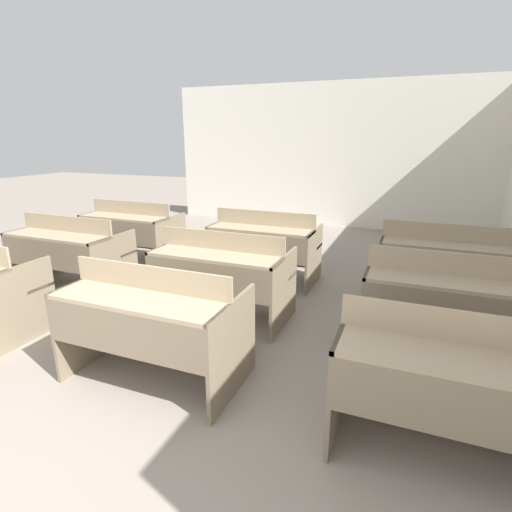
{
  "coord_description": "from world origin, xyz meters",
  "views": [
    {
      "loc": [
        1.69,
        -0.42,
        1.74
      ],
      "look_at": [
        0.47,
        2.63,
        0.75
      ],
      "focal_mm": 28.0,
      "sensor_mm": 36.0,
      "label": 1
    }
  ],
  "objects": [
    {
      "name": "bench_second_right",
      "position": [
        2.02,
        2.88,
        0.48
      ],
      "size": [
        1.27,
        0.73,
        0.88
      ],
      "color": "#82735C",
      "rests_on": "ground_plane"
    },
    {
      "name": "bench_front_center",
      "position": [
        0.03,
        1.73,
        0.48
      ],
      "size": [
        1.27,
        0.73,
        0.88
      ],
      "color": "#7B6C55",
      "rests_on": "ground_plane"
    },
    {
      "name": "bench_third_center",
      "position": [
        0.02,
        4.02,
        0.48
      ],
      "size": [
        1.27,
        0.73,
        0.88
      ],
      "color": "#7C6C55",
      "rests_on": "ground_plane"
    },
    {
      "name": "bench_second_left",
      "position": [
        -1.95,
        2.88,
        0.48
      ],
      "size": [
        1.27,
        0.73,
        0.88
      ],
      "color": "#7B6C55",
      "rests_on": "ground_plane"
    },
    {
      "name": "wall_back",
      "position": [
        0.0,
        7.51,
        1.37
      ],
      "size": [
        6.34,
        0.06,
        2.73
      ],
      "color": "white",
      "rests_on": "ground_plane"
    },
    {
      "name": "bench_third_right",
      "position": [
        2.04,
        4.03,
        0.48
      ],
      "size": [
        1.27,
        0.73,
        0.88
      ],
      "color": "#81715A",
      "rests_on": "ground_plane"
    },
    {
      "name": "bench_front_right",
      "position": [
        2.01,
        1.7,
        0.48
      ],
      "size": [
        1.27,
        0.73,
        0.88
      ],
      "color": "#7F6F58",
      "rests_on": "ground_plane"
    },
    {
      "name": "bench_second_center",
      "position": [
        0.03,
        2.84,
        0.48
      ],
      "size": [
        1.27,
        0.73,
        0.88
      ],
      "color": "#7C6D56",
      "rests_on": "ground_plane"
    },
    {
      "name": "bench_third_left",
      "position": [
        -1.97,
        4.02,
        0.48
      ],
      "size": [
        1.27,
        0.73,
        0.88
      ],
      "color": "#7D6E57",
      "rests_on": "ground_plane"
    }
  ]
}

